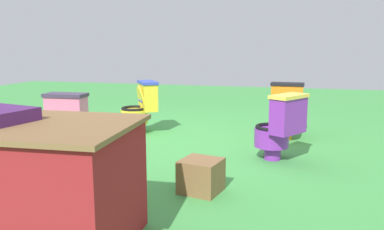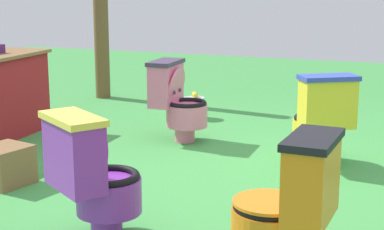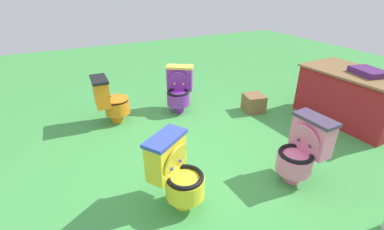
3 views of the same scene
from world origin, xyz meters
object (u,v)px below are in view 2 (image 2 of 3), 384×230
(toilet_purple, at_px, (93,175))
(wooden_post, at_px, (100,5))
(toilet_yellow, at_px, (321,118))
(small_crate, at_px, (5,165))
(toilet_orange, at_px, (288,206))
(toilet_pink, at_px, (177,100))
(lemon_bucket, at_px, (194,107))

(toilet_purple, relative_size, wooden_post, 0.32)
(toilet_purple, xyz_separation_m, toilet_yellow, (1.93, -0.89, 0.00))
(small_crate, bearing_deg, toilet_orange, -106.38)
(small_crate, bearing_deg, toilet_purple, -118.78)
(toilet_orange, relative_size, small_crate, 2.26)
(toilet_pink, xyz_separation_m, wooden_post, (1.61, 1.70, 0.75))
(toilet_yellow, relative_size, lemon_bucket, 2.63)
(toilet_orange, bearing_deg, toilet_pink, 36.42)
(toilet_yellow, relative_size, wooden_post, 0.32)
(toilet_orange, height_order, small_crate, toilet_orange)
(toilet_pink, xyz_separation_m, small_crate, (-1.59, 0.64, -0.23))
(lemon_bucket, bearing_deg, wooden_post, 65.66)
(small_crate, bearing_deg, toilet_pink, -21.90)
(small_crate, relative_size, lemon_bucket, 1.16)
(small_crate, height_order, lemon_bucket, small_crate)
(toilet_yellow, xyz_separation_m, small_crate, (-1.33, 1.97, -0.23))
(toilet_orange, distance_m, wooden_post, 5.08)
(toilet_pink, relative_size, toilet_orange, 1.00)
(toilet_pink, distance_m, toilet_purple, 2.23)
(toilet_yellow, relative_size, small_crate, 2.26)
(wooden_post, xyz_separation_m, lemon_bucket, (-0.67, -1.49, -1.01))
(wooden_post, xyz_separation_m, small_crate, (-3.20, -1.06, -0.99))
(wooden_post, relative_size, lemon_bucket, 8.16)
(wooden_post, bearing_deg, lemon_bucket, -114.34)
(toilet_purple, relative_size, lemon_bucket, 2.63)
(toilet_yellow, bearing_deg, small_crate, -179.59)
(toilet_purple, bearing_deg, toilet_pink, 134.47)
(toilet_orange, xyz_separation_m, toilet_yellow, (1.97, 0.21, 0.00))
(toilet_yellow, distance_m, wooden_post, 3.64)
(toilet_orange, height_order, lemon_bucket, toilet_orange)
(toilet_purple, height_order, wooden_post, wooden_post)
(toilet_pink, bearing_deg, toilet_orange, 32.15)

